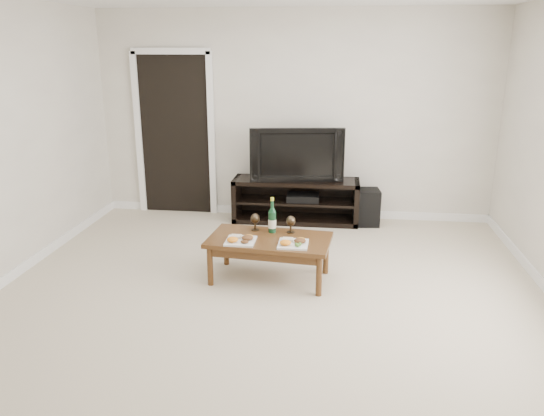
{
  "coord_description": "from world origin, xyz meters",
  "views": [
    {
      "loc": [
        0.57,
        -3.94,
        2.16
      ],
      "look_at": [
        -0.03,
        0.77,
        0.7
      ],
      "focal_mm": 35.0,
      "sensor_mm": 36.0,
      "label": 1
    }
  ],
  "objects_px": {
    "television": "(296,153)",
    "coffee_table": "(269,259)",
    "subwoofer": "(366,207)",
    "media_console": "(296,200)"
  },
  "relations": [
    {
      "from": "television",
      "to": "coffee_table",
      "type": "relative_size",
      "value": 1.01
    },
    {
      "from": "media_console",
      "to": "subwoofer",
      "type": "relative_size",
      "value": 3.49
    },
    {
      "from": "coffee_table",
      "to": "media_console",
      "type": "bearing_deg",
      "value": 86.7
    },
    {
      "from": "subwoofer",
      "to": "coffee_table",
      "type": "height_order",
      "value": "subwoofer"
    },
    {
      "from": "media_console",
      "to": "television",
      "type": "relative_size",
      "value": 1.37
    },
    {
      "from": "media_console",
      "to": "television",
      "type": "bearing_deg",
      "value": 0.0
    },
    {
      "from": "television",
      "to": "coffee_table",
      "type": "xyz_separation_m",
      "value": [
        -0.1,
        -1.78,
        -0.67
      ]
    },
    {
      "from": "media_console",
      "to": "television",
      "type": "xyz_separation_m",
      "value": [
        0.0,
        0.0,
        0.61
      ]
    },
    {
      "from": "media_console",
      "to": "television",
      "type": "distance_m",
      "value": 0.61
    },
    {
      "from": "coffee_table",
      "to": "subwoofer",
      "type": "bearing_deg",
      "value": 60.67
    }
  ]
}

